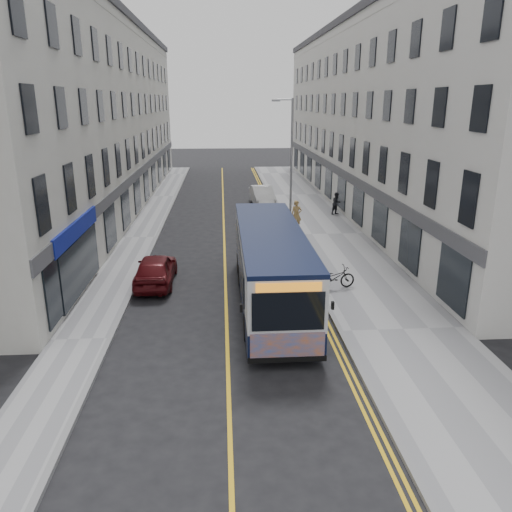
{
  "coord_description": "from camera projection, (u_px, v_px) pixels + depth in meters",
  "views": [
    {
      "loc": [
        -0.07,
        -16.93,
        7.87
      ],
      "look_at": [
        1.3,
        3.05,
        1.6
      ],
      "focal_mm": 35.0,
      "sensor_mm": 36.0,
      "label": 1
    }
  ],
  "objects": [
    {
      "name": "ground",
      "position": [
        227.0,
        322.0,
        18.47
      ],
      "size": [
        140.0,
        140.0,
        0.0
      ],
      "primitive_type": "plane",
      "color": "black",
      "rests_on": "ground"
    },
    {
      "name": "pavement_east",
      "position": [
        327.0,
        235.0,
        30.29
      ],
      "size": [
        4.5,
        64.0,
        0.12
      ],
      "primitive_type": "cube",
      "color": "gray",
      "rests_on": "ground"
    },
    {
      "name": "pavement_west",
      "position": [
        140.0,
        238.0,
        29.55
      ],
      "size": [
        2.0,
        64.0,
        0.12
      ],
      "primitive_type": "cube",
      "color": "gray",
      "rests_on": "ground"
    },
    {
      "name": "kerb_east",
      "position": [
        290.0,
        235.0,
        30.14
      ],
      "size": [
        0.18,
        64.0,
        0.13
      ],
      "primitive_type": "cube",
      "color": "slate",
      "rests_on": "ground"
    },
    {
      "name": "kerb_west",
      "position": [
        157.0,
        238.0,
        29.61
      ],
      "size": [
        0.18,
        64.0,
        0.13
      ],
      "primitive_type": "cube",
      "color": "slate",
      "rests_on": "ground"
    },
    {
      "name": "road_centre_line",
      "position": [
        224.0,
        237.0,
        29.89
      ],
      "size": [
        0.12,
        64.0,
        0.01
      ],
      "primitive_type": "cube",
      "color": "gold",
      "rests_on": "ground"
    },
    {
      "name": "road_dbl_yellow_inner",
      "position": [
        283.0,
        236.0,
        30.13
      ],
      "size": [
        0.1,
        64.0,
        0.01
      ],
      "primitive_type": "cube",
      "color": "gold",
      "rests_on": "ground"
    },
    {
      "name": "road_dbl_yellow_outer",
      "position": [
        286.0,
        236.0,
        30.14
      ],
      "size": [
        0.1,
        64.0,
        0.01
      ],
      "primitive_type": "cube",
      "color": "gold",
      "rests_on": "ground"
    },
    {
      "name": "terrace_east",
      "position": [
        375.0,
        119.0,
        37.27
      ],
      "size": [
        6.0,
        46.0,
        13.0
      ],
      "primitive_type": "cube",
      "color": "silver",
      "rests_on": "ground"
    },
    {
      "name": "terrace_west",
      "position": [
        97.0,
        120.0,
        35.93
      ],
      "size": [
        6.0,
        46.0,
        13.0
      ],
      "primitive_type": "cube",
      "color": "beige",
      "rests_on": "ground"
    },
    {
      "name": "streetlamp",
      "position": [
        290.0,
        159.0,
        30.76
      ],
      "size": [
        1.32,
        0.18,
        8.0
      ],
      "color": "gray",
      "rests_on": "ground"
    },
    {
      "name": "city_bus",
      "position": [
        271.0,
        264.0,
        19.69
      ],
      "size": [
        2.47,
        10.58,
        3.07
      ],
      "color": "black",
      "rests_on": "ground"
    },
    {
      "name": "bicycle",
      "position": [
        334.0,
        278.0,
        21.33
      ],
      "size": [
        1.97,
        1.01,
        0.98
      ],
      "primitive_type": "imported",
      "rotation": [
        0.0,
        0.0,
        1.77
      ],
      "color": "black",
      "rests_on": "pavement_east"
    },
    {
      "name": "pedestrian_near",
      "position": [
        296.0,
        215.0,
        31.09
      ],
      "size": [
        0.69,
        0.48,
        1.81
      ],
      "primitive_type": "imported",
      "rotation": [
        0.0,
        0.0,
        -0.07
      ],
      "color": "#9A7A46",
      "rests_on": "pavement_east"
    },
    {
      "name": "pedestrian_far",
      "position": [
        337.0,
        203.0,
        35.2
      ],
      "size": [
        0.95,
        0.89,
        1.56
      ],
      "primitive_type": "imported",
      "rotation": [
        0.0,
        0.0,
        0.52
      ],
      "color": "black",
      "rests_on": "pavement_east"
    },
    {
      "name": "car_white",
      "position": [
        262.0,
        196.0,
        39.01
      ],
      "size": [
        1.88,
        4.52,
        1.45
      ],
      "primitive_type": "imported",
      "rotation": [
        0.0,
        0.0,
        0.08
      ],
      "color": "silver",
      "rests_on": "ground"
    },
    {
      "name": "car_maroon",
      "position": [
        156.0,
        269.0,
        22.12
      ],
      "size": [
        1.67,
        4.11,
        1.4
      ],
      "primitive_type": "imported",
      "rotation": [
        0.0,
        0.0,
        3.14
      ],
      "color": "#500D11",
      "rests_on": "ground"
    }
  ]
}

